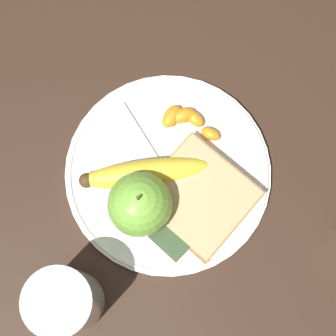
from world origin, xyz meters
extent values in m
plane|color=#332116|center=(0.00, 0.00, 0.00)|extent=(3.00, 3.00, 0.00)
cylinder|color=white|center=(0.00, 0.00, 0.01)|extent=(0.26, 0.26, 0.01)
torus|color=white|center=(0.00, 0.00, 0.01)|extent=(0.25, 0.25, 0.01)
cylinder|color=silver|center=(-0.02, 0.19, 0.06)|extent=(0.07, 0.07, 0.11)
cylinder|color=yellow|center=(-0.02, 0.19, 0.05)|extent=(0.07, 0.07, 0.09)
sphere|color=#72B23D|center=(-0.01, 0.06, 0.05)|extent=(0.08, 0.08, 0.08)
cylinder|color=brown|center=(-0.01, 0.06, 0.09)|extent=(0.00, 0.00, 0.01)
ellipsoid|color=yellow|center=(0.02, 0.02, 0.03)|extent=(0.13, 0.14, 0.03)
sphere|color=#473319|center=(0.06, 0.08, 0.03)|extent=(0.02, 0.02, 0.02)
cube|color=olive|center=(-0.05, 0.00, 0.02)|extent=(0.12, 0.12, 0.02)
cube|color=tan|center=(-0.05, 0.00, 0.02)|extent=(0.12, 0.11, 0.02)
cube|color=silver|center=(0.05, -0.01, 0.01)|extent=(0.12, 0.05, 0.00)
cube|color=silver|center=(-0.04, 0.02, 0.01)|extent=(0.06, 0.04, 0.00)
cube|color=silver|center=(-0.06, 0.06, 0.02)|extent=(0.04, 0.04, 0.02)
cube|color=#334728|center=(-0.06, 0.06, 0.03)|extent=(0.05, 0.04, 0.00)
ellipsoid|color=orange|center=(0.03, -0.07, 0.02)|extent=(0.03, 0.04, 0.02)
ellipsoid|color=orange|center=(-0.01, -0.07, 0.02)|extent=(0.03, 0.02, 0.01)
ellipsoid|color=orange|center=(0.04, -0.05, 0.02)|extent=(0.03, 0.04, 0.02)
ellipsoid|color=orange|center=(-0.02, -0.04, 0.02)|extent=(0.04, 0.04, 0.02)
ellipsoid|color=orange|center=(0.02, -0.07, 0.02)|extent=(0.03, 0.02, 0.02)
camera|label=1|loc=(-0.11, 0.12, 0.70)|focal=60.00mm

